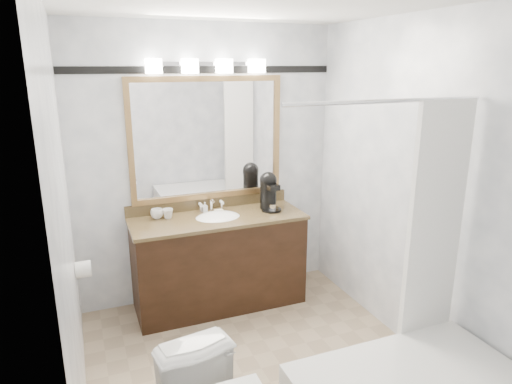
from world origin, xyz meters
TOP-DOWN VIEW (x-y plane):
  - room at (0.00, 0.00)m, footprint 2.42×2.62m
  - vanity at (0.00, 1.02)m, footprint 1.53×0.58m
  - mirror at (0.00, 1.28)m, footprint 1.40×0.04m
  - vanity_light_bar at (0.00, 1.23)m, footprint 1.02×0.14m
  - accent_stripe at (0.00, 1.29)m, footprint 2.40×0.01m
  - tp_roll at (-1.14, 0.66)m, footprint 0.11×0.12m
  - coffee_maker at (0.50, 1.05)m, footprint 0.18×0.23m
  - cup_left at (-0.50, 1.17)m, footprint 0.11×0.11m
  - cup_right at (-0.42, 1.14)m, footprint 0.12×0.12m
  - soap_bottle_a at (-0.07, 1.19)m, footprint 0.04×0.04m
  - soap_bar at (0.05, 1.13)m, footprint 0.08×0.05m

SIDE VIEW (x-z plane):
  - vanity at x=0.00m, z-range -0.04..0.93m
  - tp_roll at x=-1.14m, z-range 0.64..0.76m
  - soap_bar at x=0.05m, z-range 0.85..0.87m
  - cup_right at x=-0.42m, z-range 0.85..0.93m
  - cup_left at x=-0.50m, z-range 0.85..0.94m
  - soap_bottle_a at x=-0.07m, z-range 0.85..0.94m
  - coffee_maker at x=0.50m, z-range 0.86..1.21m
  - room at x=0.00m, z-range -0.01..2.51m
  - mirror at x=0.00m, z-range 0.95..2.05m
  - accent_stripe at x=0.00m, z-range 2.07..2.13m
  - vanity_light_bar at x=0.00m, z-range 2.07..2.19m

